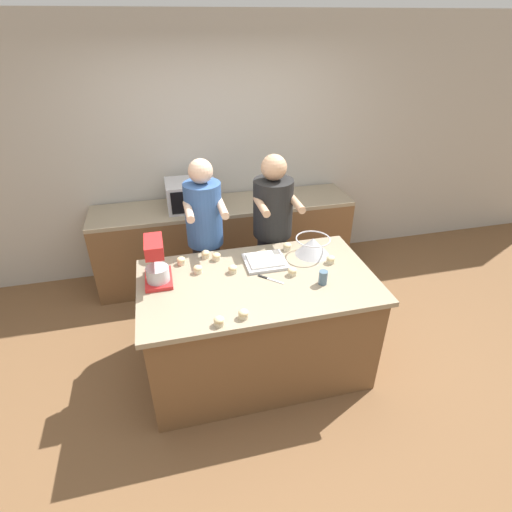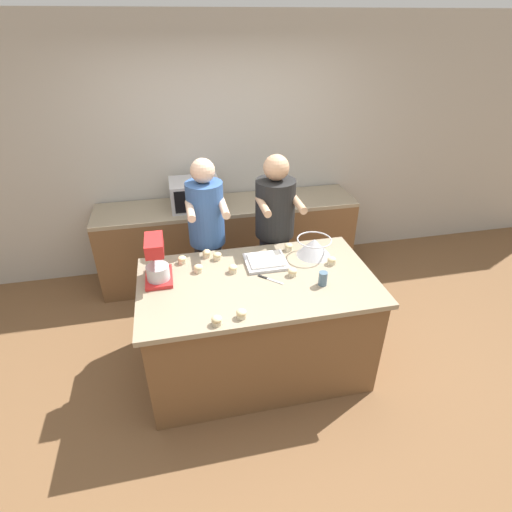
% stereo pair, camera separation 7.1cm
% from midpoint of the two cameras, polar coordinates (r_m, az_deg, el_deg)
% --- Properties ---
extents(ground_plane, '(16.00, 16.00, 0.00)m').
position_cam_midpoint_polar(ground_plane, '(3.63, -0.38, -15.28)').
color(ground_plane, brown).
extents(back_wall, '(10.00, 0.06, 2.70)m').
position_cam_midpoint_polar(back_wall, '(4.52, -6.14, 14.47)').
color(back_wall, '#B2ADA3').
rests_on(back_wall, ground_plane).
extents(island_counter, '(1.80, 1.02, 0.90)m').
position_cam_midpoint_polar(island_counter, '(3.31, -0.40, -9.84)').
color(island_counter, brown).
rests_on(island_counter, ground_plane).
extents(back_counter, '(2.80, 0.60, 0.89)m').
position_cam_midpoint_polar(back_counter, '(4.54, -4.85, 2.25)').
color(back_counter, brown).
rests_on(back_counter, ground_plane).
extents(person_left, '(0.33, 0.50, 1.65)m').
position_cam_midpoint_polar(person_left, '(3.61, -7.73, 1.74)').
color(person_left, '#232328').
rests_on(person_left, ground_plane).
extents(person_right, '(0.37, 0.52, 1.64)m').
position_cam_midpoint_polar(person_right, '(3.72, 1.81, 2.68)').
color(person_right, '#232328').
rests_on(person_right, ground_plane).
extents(stand_mixer, '(0.20, 0.30, 0.36)m').
position_cam_midpoint_polar(stand_mixer, '(3.04, -14.69, -1.01)').
color(stand_mixer, red).
rests_on(stand_mixer, island_counter).
extents(mixing_bowl, '(0.29, 0.29, 0.15)m').
position_cam_midpoint_polar(mixing_bowl, '(3.35, 7.48, 1.46)').
color(mixing_bowl, '#BCBCC1').
rests_on(mixing_bowl, island_counter).
extents(baking_tray, '(0.33, 0.30, 0.04)m').
position_cam_midpoint_polar(baking_tray, '(3.23, 0.68, -0.72)').
color(baking_tray, '#BCBCC1').
rests_on(baking_tray, island_counter).
extents(microwave_oven, '(0.51, 0.40, 0.29)m').
position_cam_midpoint_polar(microwave_oven, '(4.26, -9.71, 8.67)').
color(microwave_oven, '#B7B7BC').
rests_on(microwave_oven, back_counter).
extents(drinking_glass, '(0.07, 0.07, 0.11)m').
position_cam_midpoint_polar(drinking_glass, '(3.00, 8.89, -3.06)').
color(drinking_glass, slate).
rests_on(drinking_glass, island_counter).
extents(knife, '(0.17, 0.17, 0.01)m').
position_cam_midpoint_polar(knife, '(3.04, 1.21, -3.29)').
color(knife, '#BCBCC1').
rests_on(knife, island_counter).
extents(cupcake_0, '(0.07, 0.07, 0.06)m').
position_cam_midpoint_polar(cupcake_0, '(3.11, -3.99, -1.86)').
color(cupcake_0, beige).
rests_on(cupcake_0, island_counter).
extents(cupcake_1, '(0.07, 0.07, 0.06)m').
position_cam_midpoint_polar(cupcake_1, '(3.08, 4.58, -2.23)').
color(cupcake_1, beige).
rests_on(cupcake_1, island_counter).
extents(cupcake_2, '(0.07, 0.07, 0.06)m').
position_cam_midpoint_polar(cupcake_2, '(3.14, -8.94, -1.88)').
color(cupcake_2, beige).
rests_on(cupcake_2, island_counter).
extents(cupcake_3, '(0.07, 0.07, 0.06)m').
position_cam_midpoint_polar(cupcake_3, '(2.62, -6.08, -9.23)').
color(cupcake_3, beige).
rests_on(cupcake_3, island_counter).
extents(cupcake_4, '(0.07, 0.07, 0.06)m').
position_cam_midpoint_polar(cupcake_4, '(3.42, 3.90, 1.37)').
color(cupcake_4, beige).
rests_on(cupcake_4, island_counter).
extents(cupcake_5, '(0.07, 0.07, 0.06)m').
position_cam_midpoint_polar(cupcake_5, '(3.28, 10.01, -0.49)').
color(cupcake_5, beige).
rests_on(cupcake_5, island_counter).
extents(cupcake_6, '(0.07, 0.07, 0.06)m').
position_cam_midpoint_polar(cupcake_6, '(2.66, -2.57, -8.27)').
color(cupcake_6, beige).
rests_on(cupcake_6, island_counter).
extents(cupcake_7, '(0.07, 0.07, 0.06)m').
position_cam_midpoint_polar(cupcake_7, '(3.27, -11.25, -0.67)').
color(cupcake_7, beige).
rests_on(cupcake_7, island_counter).
extents(cupcake_8, '(0.07, 0.07, 0.06)m').
position_cam_midpoint_polar(cupcake_8, '(3.33, -7.82, 0.28)').
color(cupcake_8, beige).
rests_on(cupcake_8, island_counter).
extents(cupcake_9, '(0.07, 0.07, 0.06)m').
position_cam_midpoint_polar(cupcake_9, '(3.28, -6.30, -0.08)').
color(cupcake_9, beige).
rests_on(cupcake_9, island_counter).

